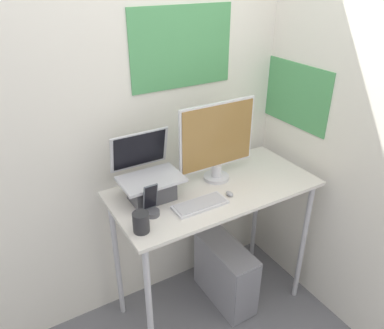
{
  "coord_description": "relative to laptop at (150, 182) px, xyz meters",
  "views": [
    {
      "loc": [
        -1.01,
        -1.18,
        1.98
      ],
      "look_at": [
        -0.14,
        0.28,
        1.08
      ],
      "focal_mm": 35.0,
      "sensor_mm": 36.0,
      "label": 1
    }
  ],
  "objects": [
    {
      "name": "cell_phone",
      "position": [
        -0.06,
        -0.15,
        -0.04
      ],
      "size": [
        0.07,
        0.07,
        0.17
      ],
      "color": "#4C4C51",
      "rests_on": "desk"
    },
    {
      "name": "wall_side_right",
      "position": [
        1.01,
        -0.36,
        0.3
      ],
      "size": [
        0.06,
        6.0,
        2.6
      ],
      "color": "silver",
      "rests_on": "ground_plane"
    },
    {
      "name": "monitor",
      "position": [
        0.41,
        -0.01,
        0.14
      ],
      "size": [
        0.47,
        0.15,
        0.46
      ],
      "color": "silver",
      "rests_on": "desk"
    },
    {
      "name": "desk",
      "position": [
        0.35,
        -0.09,
        -0.21
      ],
      "size": [
        1.15,
        0.56,
        0.9
      ],
      "color": "beige",
      "rests_on": "ground_plane"
    },
    {
      "name": "computer_tower",
      "position": [
        0.45,
        -0.09,
        -0.78
      ],
      "size": [
        0.2,
        0.47,
        0.43
      ],
      "color": "gray",
      "rests_on": "ground_plane"
    },
    {
      "name": "laptop",
      "position": [
        0.0,
        0.0,
        0.0
      ],
      "size": [
        0.32,
        0.27,
        0.34
      ],
      "color": "#4C4C51",
      "rests_on": "desk"
    },
    {
      "name": "wall_back",
      "position": [
        0.35,
        0.28,
        0.31
      ],
      "size": [
        6.0,
        0.06,
        2.6
      ],
      "color": "silver",
      "rests_on": "ground_plane"
    },
    {
      "name": "keyboard",
      "position": [
        0.18,
        -0.2,
        -0.09
      ],
      "size": [
        0.29,
        0.12,
        0.02
      ],
      "color": "silver",
      "rests_on": "desk"
    },
    {
      "name": "mug",
      "position": [
        -0.16,
        -0.24,
        -0.05
      ],
      "size": [
        0.08,
        0.08,
        0.1
      ],
      "color": "#262628",
      "rests_on": "desk"
    },
    {
      "name": "mouse",
      "position": [
        0.37,
        -0.2,
        -0.08
      ],
      "size": [
        0.03,
        0.05,
        0.02
      ],
      "color": "#99999E",
      "rests_on": "desk"
    }
  ]
}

